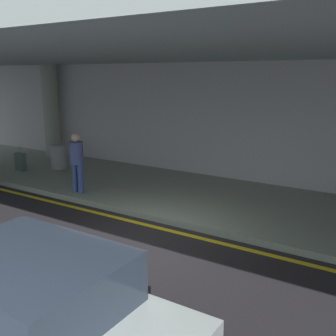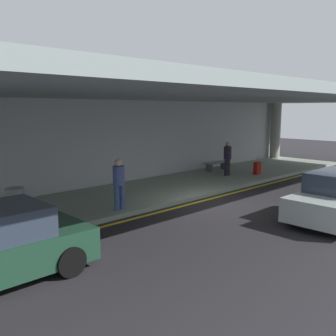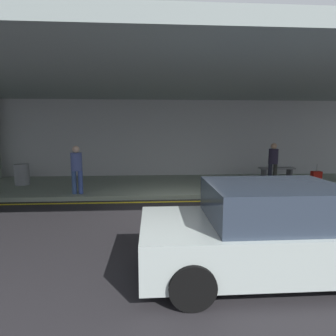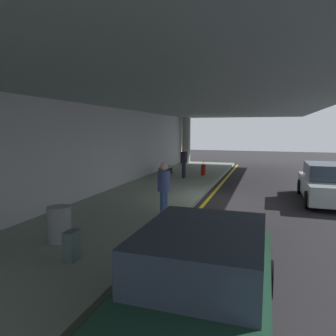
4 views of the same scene
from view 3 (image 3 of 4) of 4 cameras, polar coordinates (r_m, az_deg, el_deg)
The scene contains 11 objects.
ground_plane at distance 8.29m, azimuth 1.70°, elevation -8.51°, with size 60.00×60.00×0.00m, color #262427.
sidewalk at distance 11.27m, azimuth 0.27°, elevation -3.66°, with size 26.00×4.20×0.15m, color gray.
lane_stripe_yellow at distance 8.98m, azimuth 1.27°, elevation -7.17°, with size 26.00×0.14×0.01m, color yellow.
ceiling_overhang at distance 10.66m, azimuth 0.47°, elevation 16.62°, with size 28.00×13.20×0.30m, color #8C9996.
terminal_back_wall at distance 13.29m, azimuth -0.37°, elevation 6.06°, with size 26.00×0.30×3.80m, color #B4B5B7.
car_silver at distance 4.82m, azimuth 20.40°, elevation -12.44°, with size 4.10×1.92×1.50m.
traveler_with_luggage at distance 9.80m, azimuth -18.83°, elevation 0.30°, with size 0.38×0.38×1.68m.
person_waiting_for_ride at distance 11.97m, azimuth 21.42°, elevation 1.51°, with size 0.38×0.38×1.68m.
suitcase_upright_secondary at distance 12.01m, azimuth 28.91°, elevation -2.07°, with size 0.36×0.22×0.90m.
bench_metal at distance 13.53m, azimuth 22.07°, elevation -0.45°, with size 1.60×0.50×0.48m.
trash_bin_steel at distance 12.42m, azimuth -28.60°, elevation -1.21°, with size 0.56×0.56×0.85m, color gray.
Camera 3 is at (-0.73, -7.91, 2.36)m, focal length 28.71 mm.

